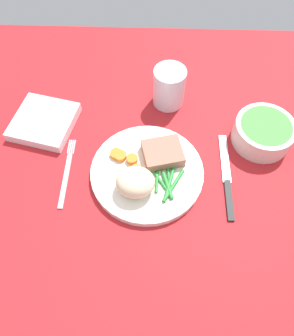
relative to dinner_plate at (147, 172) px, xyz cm
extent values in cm
cube|color=red|center=(-3.18, 3.55, -1.80)|extent=(120.00, 90.00, 2.00)
cylinder|color=white|center=(0.00, 0.00, 0.00)|extent=(23.38, 23.38, 1.60)
cube|color=#A86B56|center=(3.16, 3.68, 2.05)|extent=(9.40, 8.56, 2.50)
ellipsoid|color=beige|center=(-2.10, -4.21, 3.31)|extent=(7.61, 6.76, 5.02)
cylinder|color=orange|center=(-5.69, 3.04, 1.34)|extent=(2.58, 2.58, 1.09)
cylinder|color=orange|center=(-3.60, 2.25, 1.39)|extent=(2.33, 2.33, 1.19)
cylinder|color=orange|center=(-2.25, -0.05, 1.27)|extent=(2.07, 2.07, 0.93)
cylinder|color=orange|center=(-6.64, 3.69, 1.31)|extent=(2.51, 2.51, 1.03)
cylinder|color=#2D8C38|center=(2.10, -1.77, 1.10)|extent=(0.80, 6.85, 0.60)
cylinder|color=#2D8C38|center=(4.67, -2.78, 1.19)|extent=(2.59, 7.85, 0.79)
cylinder|color=#2D8C38|center=(4.16, -3.41, 1.23)|extent=(2.67, 6.30, 0.85)
cylinder|color=#2D8C38|center=(5.40, -3.54, 1.18)|extent=(4.58, 7.44, 0.76)
cylinder|color=#2D8C38|center=(2.92, -2.76, 1.11)|extent=(4.84, 6.85, 0.63)
cylinder|color=#2D8C38|center=(4.45, -1.28, 1.11)|extent=(1.23, 6.70, 0.62)
cube|color=silver|center=(-16.88, -2.00, -0.60)|extent=(1.00, 13.00, 0.40)
cube|color=silver|center=(-17.48, 6.30, -0.60)|extent=(0.24, 3.60, 0.40)
cube|color=silver|center=(-17.08, 6.30, -0.60)|extent=(0.24, 3.60, 0.40)
cube|color=silver|center=(-16.68, 6.30, -0.60)|extent=(0.24, 3.60, 0.40)
cube|color=silver|center=(-16.28, 6.30, -0.60)|extent=(0.24, 3.60, 0.40)
cube|color=black|center=(16.61, -5.50, -0.60)|extent=(1.30, 9.00, 0.64)
cube|color=silver|center=(16.61, 4.50, -0.60)|extent=(1.70, 12.00, 0.40)
cylinder|color=silver|center=(4.40, 20.70, 3.89)|extent=(7.39, 7.39, 9.38)
cylinder|color=silver|center=(4.40, 20.70, 1.89)|extent=(6.80, 6.80, 5.38)
cylinder|color=silver|center=(24.92, 9.77, 1.79)|extent=(12.86, 12.86, 5.18)
cylinder|color=#4C8C42|center=(24.92, 9.77, 2.96)|extent=(10.93, 10.93, 2.85)
cube|color=white|center=(-23.89, 12.39, 0.36)|extent=(15.64, 15.59, 2.32)
camera|label=1|loc=(1.14, -34.10, 58.55)|focal=34.85mm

